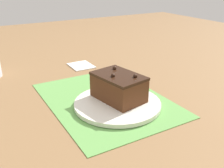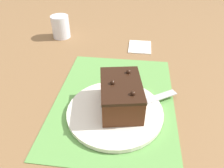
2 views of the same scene
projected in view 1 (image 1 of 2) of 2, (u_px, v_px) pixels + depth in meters
ground_plane at (106, 100)px, 0.82m from camera, size 3.00×3.00×0.00m
placemat_woven at (106, 99)px, 0.82m from camera, size 0.46×0.34×0.00m
cake_plate at (117, 104)px, 0.78m from camera, size 0.26×0.26×0.01m
chocolate_cake at (119, 87)px, 0.78m from camera, size 0.17×0.13×0.09m
serving_knife at (127, 94)px, 0.81m from camera, size 0.13×0.18×0.01m
folded_napkin at (81, 65)px, 1.12m from camera, size 0.11×0.09×0.01m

